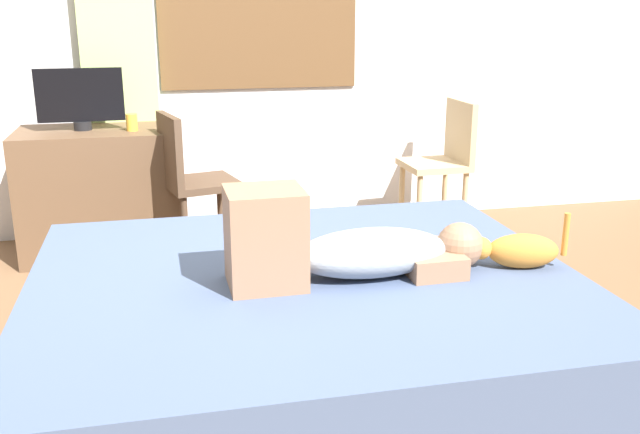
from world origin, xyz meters
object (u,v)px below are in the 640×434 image
at_px(chair_spare, 445,157).
at_px(chair_by_desk, 189,176).
at_px(desk, 101,192).
at_px(person_lying, 345,247).
at_px(tv_monitor, 80,98).
at_px(cat, 518,250).
at_px(bed, 306,337).
at_px(cup, 132,122).

bearing_deg(chair_spare, chair_by_desk, -173.34).
bearing_deg(desk, person_lying, -63.61).
relative_size(person_lying, tv_monitor, 1.95).
bearing_deg(tv_monitor, cat, -49.99).
xyz_separation_m(desk, chair_by_desk, (0.51, -0.31, 0.14)).
relative_size(cat, chair_by_desk, 0.41).
xyz_separation_m(bed, cat, (0.77, -0.11, 0.32)).
bearing_deg(cat, desk, 128.85).
xyz_separation_m(person_lying, chair_by_desk, (-0.47, 1.65, -0.10)).
height_order(tv_monitor, chair_spare, tv_monitor).
bearing_deg(cup, bed, -70.74).
relative_size(person_lying, cat, 2.67).
xyz_separation_m(bed, chair_spare, (1.27, 1.77, 0.26)).
distance_m(tv_monitor, chair_spare, 2.22).
relative_size(bed, desk, 2.23).
height_order(cup, chair_by_desk, chair_by_desk).
relative_size(bed, chair_spare, 2.33).
height_order(desk, tv_monitor, tv_monitor).
relative_size(person_lying, cup, 9.80).
height_order(person_lying, cat, person_lying).
distance_m(bed, chair_spare, 2.20).
distance_m(cat, tv_monitor, 2.65).
relative_size(cat, cup, 3.68).
distance_m(desk, chair_spare, 2.12).
relative_size(cat, tv_monitor, 0.73).
height_order(desk, chair_spare, chair_spare).
distance_m(cat, chair_by_desk, 2.03).
bearing_deg(cup, desk, 157.15).
bearing_deg(chair_spare, person_lying, -121.73).
bearing_deg(person_lying, chair_spare, 58.27).
xyz_separation_m(person_lying, chair_spare, (1.14, 1.84, -0.10)).
xyz_separation_m(bed, chair_by_desk, (-0.34, 1.59, 0.26)).
bearing_deg(cat, chair_spare, 75.36).
relative_size(cup, chair_by_desk, 0.11).
bearing_deg(tv_monitor, cup, -17.63).
relative_size(cat, chair_spare, 0.41).
distance_m(person_lying, desk, 2.20).
bearing_deg(cup, chair_spare, -1.13).
bearing_deg(cat, cup, 126.26).
bearing_deg(chair_by_desk, chair_spare, 6.66).
bearing_deg(person_lying, desk, 116.39).
bearing_deg(desk, bed, -66.10).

